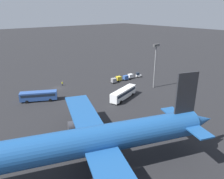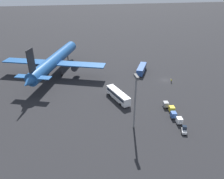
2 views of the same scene
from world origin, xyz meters
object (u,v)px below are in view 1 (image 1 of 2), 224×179
object	(u,v)px
shuttle_bus_near	(39,95)
baggage_tug	(138,75)
cargo_cart_grey	(114,80)
airplane	(89,142)
shuttle_bus_far	(123,93)
cargo_cart_blue	(126,78)
worker_person	(62,84)
cargo_cart_yellow	(119,78)
cargo_cart_white	(131,76)

from	to	relation	value
shuttle_bus_near	baggage_tug	size ratio (longest dim) A/B	4.30
shuttle_bus_near	cargo_cart_grey	world-z (taller)	shuttle_bus_near
airplane	shuttle_bus_far	world-z (taller)	airplane
shuttle_bus_far	cargo_cart_blue	bearing A→B (deg)	-152.28
worker_person	cargo_cart_blue	xyz separation A→B (m)	(-24.35, 10.25, 0.32)
cargo_cart_blue	shuttle_bus_far	bearing A→B (deg)	46.00
shuttle_bus_far	cargo_cart_blue	distance (m)	20.49
worker_person	cargo_cart_yellow	bearing A→B (deg)	156.10
shuttle_bus_near	shuttle_bus_far	bearing A→B (deg)	172.48
baggage_tug	worker_person	distance (m)	33.44
shuttle_bus_near	cargo_cart_blue	xyz separation A→B (m)	(-37.22, 1.21, -0.71)
baggage_tug	worker_person	bearing A→B (deg)	3.03
cargo_cart_yellow	shuttle_bus_near	bearing A→B (deg)	-0.57
baggage_tug	cargo_cart_white	bearing A→B (deg)	14.00
cargo_cart_blue	cargo_cart_white	bearing A→B (deg)	-172.90
cargo_cart_white	cargo_cart_blue	world-z (taller)	same
cargo_cart_blue	cargo_cart_grey	distance (m)	6.39
shuttle_bus_near	shuttle_bus_far	distance (m)	27.98
cargo_cart_blue	cargo_cart_grey	world-z (taller)	same
shuttle_bus_far	cargo_cart_white	bearing A→B (deg)	-157.30
worker_person	cargo_cart_blue	distance (m)	26.42
airplane	shuttle_bus_far	bearing A→B (deg)	-121.27
cargo_cart_white	cargo_cart_grey	xyz separation A→B (m)	(9.58, 0.28, 0.00)
baggage_tug	worker_person	xyz separation A→B (m)	(31.79, -10.38, -0.07)
cargo_cart_white	shuttle_bus_far	bearing A→B (deg)	40.98
shuttle_bus_near	shuttle_bus_far	world-z (taller)	shuttle_bus_far
airplane	shuttle_bus_near	world-z (taller)	airplane
airplane	shuttle_bus_far	size ratio (longest dim) A/B	3.98
shuttle_bus_near	cargo_cart_white	bearing A→B (deg)	-153.94
shuttle_bus_far	worker_person	bearing A→B (deg)	-86.21
cargo_cart_white	cargo_cart_grey	world-z (taller)	same
airplane	cargo_cart_yellow	bearing A→B (deg)	-115.82
baggage_tug	airplane	bearing A→B (deg)	57.94
shuttle_bus_near	cargo_cart_yellow	world-z (taller)	shuttle_bus_near
shuttle_bus_near	shuttle_bus_far	xyz separation A→B (m)	(-22.99, 15.94, 0.12)
shuttle_bus_far	cargo_cart_yellow	world-z (taller)	shuttle_bus_far
shuttle_bus_far	cargo_cart_grey	world-z (taller)	shuttle_bus_far
cargo_cart_yellow	baggage_tug	bearing A→B (deg)	174.60
shuttle_bus_near	cargo_cart_blue	size ratio (longest dim) A/B	5.31
airplane	cargo_cart_white	size ratio (longest dim) A/B	23.54
worker_person	cargo_cart_grey	bearing A→B (deg)	150.59
shuttle_bus_near	baggage_tug	distance (m)	44.69
cargo_cart_white	cargo_cart_blue	xyz separation A→B (m)	(3.19, 0.40, 0.00)
cargo_cart_white	cargo_cart_yellow	xyz separation A→B (m)	(6.38, -0.47, 0.00)
airplane	worker_person	distance (m)	51.48
baggage_tug	cargo_cart_grey	size ratio (longest dim) A/B	1.24
shuttle_bus_far	cargo_cart_blue	world-z (taller)	shuttle_bus_far
shuttle_bus_near	cargo_cart_yellow	size ratio (longest dim) A/B	5.31
baggage_tug	cargo_cart_yellow	distance (m)	10.68
cargo_cart_white	cargo_cart_grey	size ratio (longest dim) A/B	1.00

